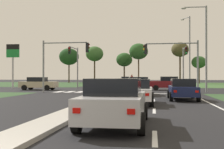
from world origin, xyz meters
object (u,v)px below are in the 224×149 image
car_teal_sixth (139,86)px  traffic_signal_near_right (176,57)px  car_grey_third (125,80)px  traffic_signal_far_right (184,60)px  treeline_sixth (199,62)px  car_white_second (136,91)px  treeline_near (69,57)px  car_beige_fourth (38,83)px  treeline_third (124,60)px  traffic_signal_far_left (75,60)px  car_maroon_fifth (168,83)px  traffic_signal_near_left (61,56)px  pedestrian_at_median (132,79)px  car_navy_near (183,89)px  treeline_second (95,54)px  treeline_fifth (180,50)px  street_lamp_third (189,48)px  fuel_price_totem (13,56)px  street_lamp_second (204,44)px  car_silver_seventh (115,102)px

car_teal_sixth → traffic_signal_near_right: traffic_signal_near_right is taller
car_grey_third → car_teal_sixth: (4.61, -34.77, -0.00)m
traffic_signal_far_right → treeline_sixth: treeline_sixth is taller
car_white_second → traffic_signal_far_right: (5.16, 22.75, 3.11)m
treeline_near → traffic_signal_far_right: bearing=-50.9°
car_beige_fourth → treeline_third: treeline_third is taller
car_beige_fourth → traffic_signal_far_left: traffic_signal_far_left is taller
car_maroon_fifth → traffic_signal_near_right: bearing=-176.3°
car_beige_fourth → traffic_signal_near_left: 7.13m
car_grey_third → pedestrian_at_median: pedestrian_at_median is taller
traffic_signal_near_right → treeline_near: bearing=118.6°
car_white_second → traffic_signal_near_right: (3.16, 10.92, 2.76)m
car_navy_near → traffic_signal_far_left: bearing=124.4°
treeline_second → treeline_fifth: treeline_fifth is taller
treeline_second → treeline_third: treeline_second is taller
treeline_near → treeline_second: bearing=-9.5°
car_beige_fourth → traffic_signal_far_right: 19.34m
street_lamp_third → treeline_second: size_ratio=1.17×
traffic_signal_far_left → traffic_signal_near_right: size_ratio=1.13×
car_beige_fourth → fuel_price_totem: fuel_price_totem is taller
car_beige_fourth → car_white_second: bearing=38.7°
traffic_signal_near_left → street_lamp_second: (14.39, 2.77, 1.36)m
treeline_near → treeline_third: bearing=-2.0°
street_lamp_third → treeline_near: bearing=134.9°
traffic_signal_near_right → treeline_sixth: treeline_sixth is taller
treeline_sixth → car_navy_near: bearing=-99.9°
car_grey_third → treeline_fifth: treeline_fifth is taller
car_grey_third → treeline_sixth: size_ratio=0.68×
car_white_second → treeline_near: treeline_near is taller
traffic_signal_far_left → treeline_fifth: 33.51m
street_lamp_third → car_navy_near: bearing=-97.9°
traffic_signal_far_right → fuel_price_totem: (-23.21, -2.78, 0.56)m
car_white_second → car_teal_sixth: 8.36m
street_lamp_third → treeline_fifth: bearing=88.1°
car_white_second → treeline_sixth: size_ratio=0.67×
car_white_second → treeline_third: (-6.14, 53.75, 5.00)m
traffic_signal_far_left → traffic_signal_near_left: size_ratio=1.11×
car_teal_sixth → treeline_fifth: bearing=80.2°
traffic_signal_far_left → street_lamp_second: size_ratio=0.66×
street_lamp_second → treeline_second: size_ratio=0.97×
car_silver_seventh → traffic_signal_near_left: traffic_signal_near_left is taller
car_white_second → traffic_signal_near_right: 11.70m
car_silver_seventh → treeline_fifth: size_ratio=0.47×
car_maroon_fifth → traffic_signal_near_left: traffic_signal_near_left is taller
fuel_price_totem → car_maroon_fifth: bearing=-6.4°
treeline_third → pedestrian_at_median: bearing=-81.7°
car_grey_third → fuel_price_totem: fuel_price_totem is taller
pedestrian_at_median → fuel_price_totem: fuel_price_totem is taller
treeline_third → treeline_fifth: bearing=-11.4°
car_silver_seventh → treeline_sixth: treeline_sixth is taller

